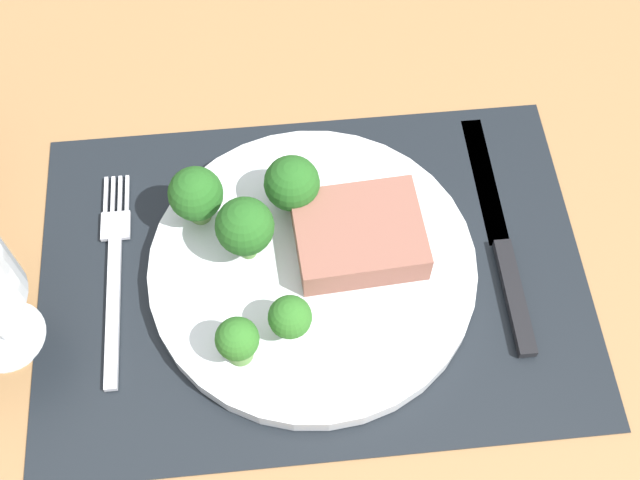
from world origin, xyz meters
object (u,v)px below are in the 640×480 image
object	(u,v)px
steak	(359,235)
knife	(503,248)
fork	(114,272)
plate	(313,268)

from	to	relation	value
steak	knife	xyz separation A→B (cm)	(11.90, -0.87, -2.75)
fork	knife	distance (cm)	31.70
plate	fork	xyz separation A→B (cm)	(-15.97, 1.42, -0.55)
steak	fork	size ratio (longest dim) A/B	0.52
plate	knife	world-z (taller)	plate
steak	fork	world-z (taller)	steak
plate	knife	bearing A→B (deg)	1.93
fork	knife	size ratio (longest dim) A/B	0.83
knife	fork	bearing A→B (deg)	177.20
plate	fork	distance (cm)	16.05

